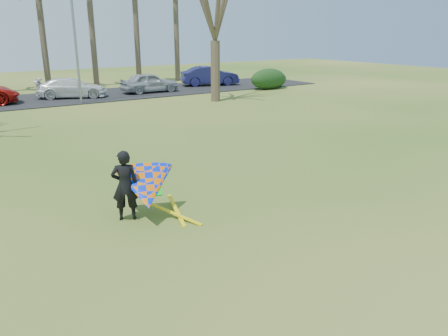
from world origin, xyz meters
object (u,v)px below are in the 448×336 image
kite_flyer (143,187)px  car_3 (72,88)px  streetlight (77,33)px  car_5 (210,76)px  car_4 (150,83)px

kite_flyer → car_3: bearing=79.0°
streetlight → car_3: bearing=89.8°
car_3 → car_5: 12.08m
kite_flyer → car_5: bearing=54.6°
car_4 → car_5: car_5 is taller
car_3 → car_4: size_ratio=1.08×
car_5 → kite_flyer: 28.28m
car_3 → car_4: bearing=-73.8°
car_5 → kite_flyer: bearing=161.7°
streetlight → kite_flyer: streetlight is taller
car_4 → car_5: bearing=-77.1°
streetlight → car_4: bearing=20.7°
car_3 → car_4: car_4 is taller
car_4 → car_3: bearing=86.4°
car_5 → car_4: bearing=118.9°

